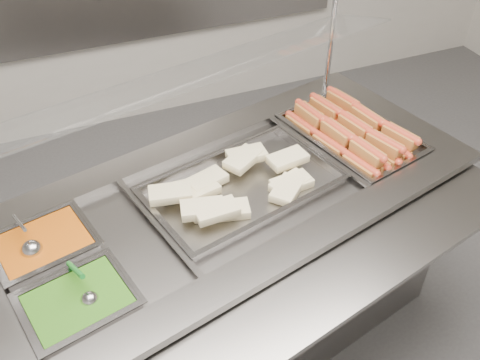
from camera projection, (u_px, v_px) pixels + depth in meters
name	position (u px, v px, depth m)	size (l,w,h in m)	color
steam_counter	(230.00, 271.00, 2.19)	(1.98, 1.22, 0.88)	gray
tray_rail	(323.00, 288.00, 1.62)	(1.77, 0.75, 0.05)	gray
sneeze_guard	(191.00, 77.00, 1.81)	(1.63, 0.65, 0.43)	silver
pan_hotdogs	(350.00, 141.00, 2.21)	(0.45, 0.60, 0.10)	gray
pan_wraps	(242.00, 189.00, 1.95)	(0.74, 0.54, 0.07)	gray
pan_beans	(45.00, 250.00, 1.73)	(0.34, 0.30, 0.10)	gray
pan_peas	(80.00, 309.00, 1.56)	(0.34, 0.30, 0.10)	gray
hotdogs_in_buns	(349.00, 132.00, 2.16)	(0.38, 0.54, 0.11)	#A15021
tortilla_wraps	(234.00, 187.00, 1.91)	(0.63, 0.34, 0.07)	beige
ladle	(31.00, 248.00, 1.68)	(0.08, 0.19, 0.13)	#ACACB1
serving_spoon	(87.00, 294.00, 1.54)	(0.07, 0.18, 0.13)	#ACACB1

